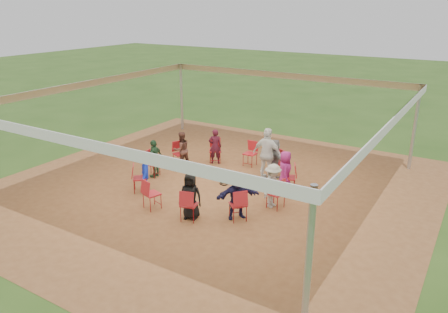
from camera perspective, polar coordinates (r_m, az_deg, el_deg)
The scene contains 26 objects.
ground at distance 14.00m, azimuth -1.24°, elevation -4.01°, with size 80.00×80.00×0.00m, color #2D4F18.
dirt_patch at distance 14.00m, azimuth -1.24°, elevation -3.99°, with size 13.00×13.00×0.00m, color brown.
tent at distance 13.25m, azimuth -1.31°, elevation 5.46°, with size 10.33×10.33×3.00m.
chair_0 at distance 12.53m, azimuth 6.79°, elevation -4.82°, with size 0.42×0.44×0.90m, color red, non-canonical shape.
chair_1 at distance 13.69m, azimuth 8.44°, elevation -2.75°, with size 0.42×0.44×0.90m, color red, non-canonical shape.
chair_2 at distance 14.86m, azimuth 6.99°, elevation -0.88°, with size 0.42×0.44×0.90m, color red, non-canonical shape.
chair_3 at distance 15.71m, azimuth 3.42°, elevation 0.35°, with size 0.42×0.44×0.90m, color red, non-canonical shape.
chair_4 at distance 16.02m, azimuth -1.16°, elevation 0.77°, with size 0.42×0.44×0.90m, color red, non-canonical shape.
chair_5 at distance 15.74m, azimuth -5.77°, elevation 0.32°, with size 0.42×0.44×0.90m, color red, non-canonical shape.
chair_6 at distance 14.91m, azimuth -9.39°, elevation -0.93°, with size 0.42×0.44×0.90m, color red, non-canonical shape.
chair_7 at distance 13.75m, azimuth -10.94°, elevation -2.80°, with size 0.42×0.44×0.90m, color red, non-canonical shape.
chair_8 at distance 12.57m, azimuth -9.41°, elevation -4.86°, with size 0.42×0.44×0.90m, color red, non-canonical shape.
chair_9 at distance 11.81m, azimuth -4.57°, elevation -6.30°, with size 0.42×0.44×0.90m, color red, non-canonical shape.
chair_10 at distance 11.79m, azimuth 1.85°, elevation -6.29°, with size 0.42×0.44×0.90m, color red, non-canonical shape.
person_seated_0 at distance 12.50m, azimuth 6.37°, elevation -3.82°, with size 0.84×0.42×1.30m, color #AFAC9C.
person_seated_1 at distance 13.61m, azimuth 7.98°, elevation -1.92°, with size 0.64×0.36×1.30m, color #98216F.
person_seated_2 at distance 14.73m, azimuth 6.62°, elevation -0.20°, with size 1.21×0.45×1.30m, color gray.
person_seated_3 at distance 15.84m, azimuth -1.17°, elevation 1.34°, with size 0.47×0.31×1.30m, color #421120.
person_seated_4 at distance 15.57m, azimuth -5.59°, elevation 0.92°, with size 0.63×0.36×1.30m, color brown.
person_seated_5 at distance 14.78m, azimuth -9.04°, elevation -0.25°, with size 0.76×0.39×1.30m, color #264E2F.
person_seated_6 at distance 13.67m, azimuth -10.49°, elevation -1.98°, with size 0.84×0.42×1.30m, color #1128B8.
person_seated_7 at distance 11.82m, azimuth -4.40°, elevation -5.16°, with size 0.64×0.36×1.30m, color black.
person_seated_8 at distance 11.81m, azimuth 1.67°, elevation -5.15°, with size 1.21×0.45×1.30m, color #1B193E.
standing_person at distance 14.32m, azimuth 5.70°, elevation 0.27°, with size 1.04×0.53×1.78m, color white.
cable_coil at distance 14.20m, azimuth -0.01°, elevation -3.58°, with size 0.36×0.36×0.03m.
laptop at distance 12.60m, azimuth 5.76°, elevation -3.79°, with size 0.32×0.37×0.23m.
Camera 1 is at (6.99, -10.80, 5.54)m, focal length 35.00 mm.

